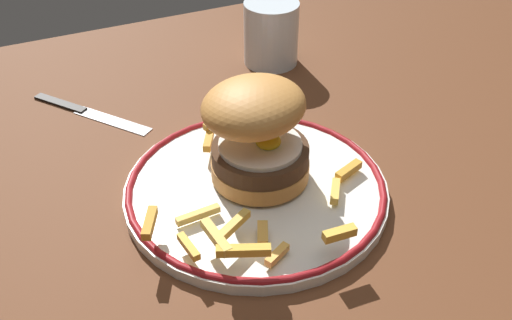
# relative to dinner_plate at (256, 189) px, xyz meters

# --- Properties ---
(ground_plane) EXTENTS (1.34, 1.04, 0.04)m
(ground_plane) POSITION_rel_dinner_plate_xyz_m (0.03, -0.04, -0.03)
(ground_plane) COLOR #5A321B
(dinner_plate) EXTENTS (0.28, 0.28, 0.02)m
(dinner_plate) POSITION_rel_dinner_plate_xyz_m (0.00, 0.00, 0.00)
(dinner_plate) COLOR white
(dinner_plate) RESTS_ON ground_plane
(burger) EXTENTS (0.15, 0.15, 0.11)m
(burger) POSITION_rel_dinner_plate_xyz_m (0.01, 0.02, 0.06)
(burger) COLOR #BA7938
(burger) RESTS_ON dinner_plate
(fries_pile) EXTENTS (0.25, 0.23, 0.03)m
(fries_pile) POSITION_rel_dinner_plate_xyz_m (-0.02, -0.04, 0.02)
(fries_pile) COLOR gold
(fries_pile) RESTS_ON dinner_plate
(water_glass) EXTENTS (0.08, 0.08, 0.09)m
(water_glass) POSITION_rel_dinner_plate_xyz_m (0.14, 0.26, 0.03)
(water_glass) COLOR silver
(water_glass) RESTS_ON ground_plane
(knife) EXTENTS (0.12, 0.15, 0.01)m
(knife) POSITION_rel_dinner_plate_xyz_m (-0.13, 0.24, -0.01)
(knife) COLOR black
(knife) RESTS_ON ground_plane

